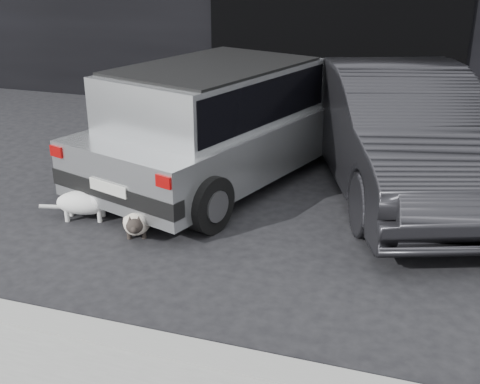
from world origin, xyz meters
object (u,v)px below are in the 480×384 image
(second_car, at_px, (399,130))
(cat_siamese, at_px, (137,221))
(silver_hatchback, at_px, (220,117))
(cat_white, at_px, (88,202))

(second_car, height_order, cat_siamese, second_car)
(silver_hatchback, relative_size, cat_siamese, 5.28)
(second_car, relative_size, cat_white, 5.21)
(cat_white, bearing_deg, cat_siamese, 60.97)
(silver_hatchback, relative_size, cat_white, 5.04)
(cat_siamese, height_order, cat_white, cat_white)
(silver_hatchback, bearing_deg, second_car, 26.38)
(second_car, xyz_separation_m, cat_white, (-2.82, -1.81, -0.49))
(silver_hatchback, xyz_separation_m, cat_siamese, (-0.24, -1.65, -0.61))
(silver_hatchback, distance_m, cat_siamese, 1.78)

